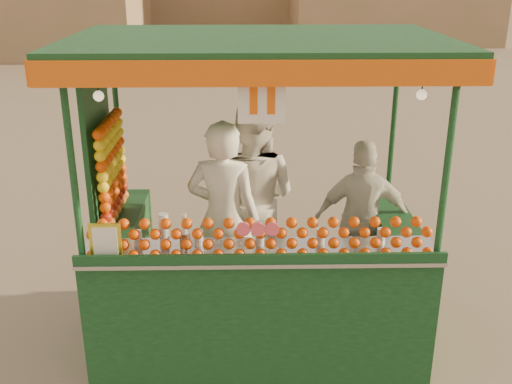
{
  "coord_description": "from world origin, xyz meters",
  "views": [
    {
      "loc": [
        0.16,
        -5.22,
        3.41
      ],
      "look_at": [
        0.26,
        -0.27,
        1.53
      ],
      "focal_mm": 42.04,
      "sensor_mm": 36.0,
      "label": 1
    }
  ],
  "objects_px": {
    "vendor_middle": "(251,199)",
    "vendor_right": "(362,220)",
    "juice_cart": "(250,256)",
    "vendor_left": "(224,218)"
  },
  "relations": [
    {
      "from": "juice_cart",
      "to": "vendor_left",
      "type": "relative_size",
      "value": 1.72
    },
    {
      "from": "juice_cart",
      "to": "vendor_middle",
      "type": "height_order",
      "value": "juice_cart"
    },
    {
      "from": "juice_cart",
      "to": "vendor_right",
      "type": "bearing_deg",
      "value": 17.99
    },
    {
      "from": "vendor_middle",
      "to": "vendor_right",
      "type": "relative_size",
      "value": 1.22
    },
    {
      "from": "juice_cart",
      "to": "vendor_right",
      "type": "distance_m",
      "value": 1.15
    },
    {
      "from": "vendor_right",
      "to": "juice_cart",
      "type": "bearing_deg",
      "value": 21.62
    },
    {
      "from": "vendor_middle",
      "to": "juice_cart",
      "type": "bearing_deg",
      "value": 103.88
    },
    {
      "from": "juice_cart",
      "to": "vendor_left",
      "type": "bearing_deg",
      "value": 148.62
    },
    {
      "from": "vendor_left",
      "to": "vendor_middle",
      "type": "distance_m",
      "value": 0.43
    },
    {
      "from": "vendor_middle",
      "to": "vendor_right",
      "type": "height_order",
      "value": "vendor_middle"
    }
  ]
}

